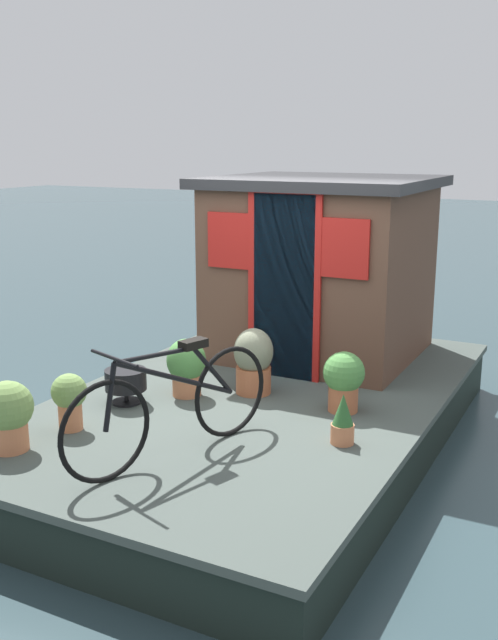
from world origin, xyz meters
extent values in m
plane|color=#2D4247|center=(0.00, 0.00, 0.00)|extent=(60.00, 60.00, 0.00)
cube|color=#424C47|center=(0.00, 0.00, 0.46)|extent=(5.03, 3.03, 0.06)
cube|color=black|center=(0.00, 0.00, 0.22)|extent=(4.93, 2.97, 0.43)
cube|color=brown|center=(1.41, 0.00, 1.35)|extent=(1.79, 1.91, 1.71)
cube|color=#28282B|center=(1.41, 0.00, 2.25)|extent=(1.99, 2.11, 0.10)
cube|color=#19334C|center=(0.50, 0.00, 1.34)|extent=(0.04, 0.60, 1.70)
cube|color=red|center=(0.49, 0.00, 1.39)|extent=(0.03, 0.72, 1.80)
cube|color=red|center=(0.50, -0.57, 1.74)|extent=(0.03, 0.44, 0.52)
cube|color=red|center=(0.50, 0.57, 1.74)|extent=(0.03, 0.44, 0.52)
torus|color=black|center=(-2.00, 0.10, 0.84)|extent=(0.66, 0.25, 0.69)
torus|color=black|center=(-0.96, -0.24, 0.84)|extent=(0.66, 0.25, 0.69)
cylinder|color=black|center=(-1.44, -0.08, 1.06)|extent=(0.98, 0.35, 0.47)
cylinder|color=black|center=(-1.60, -0.03, 1.26)|extent=(0.63, 0.24, 0.06)
cylinder|color=black|center=(-1.12, -0.18, 1.04)|extent=(0.37, 0.15, 0.43)
cylinder|color=black|center=(-1.95, 0.09, 1.06)|extent=(0.13, 0.07, 0.45)
cube|color=black|center=(-1.29, -0.13, 1.27)|extent=(0.22, 0.16, 0.06)
cylinder|color=black|center=(-1.91, 0.08, 1.31)|extent=(0.18, 0.48, 0.02)
cylinder|color=#B2603D|center=(-0.03, 0.04, 0.61)|extent=(0.31, 0.31, 0.24)
ellipsoid|color=gray|center=(-0.03, 0.04, 0.87)|extent=(0.35, 0.35, 0.41)
cylinder|color=#C6754C|center=(-0.72, -1.04, 0.56)|extent=(0.17, 0.17, 0.15)
cone|color=#2D602D|center=(-0.72, -1.04, 0.75)|extent=(0.16, 0.16, 0.23)
cylinder|color=#B2603D|center=(-0.09, -0.81, 0.60)|extent=(0.24, 0.24, 0.21)
sphere|color=#4C8942|center=(-0.09, -0.81, 0.82)|extent=(0.34, 0.34, 0.34)
cylinder|color=#C6754C|center=(-0.36, 0.53, 0.58)|extent=(0.25, 0.25, 0.19)
ellipsoid|color=#4C8942|center=(-0.36, 0.53, 0.81)|extent=(0.34, 0.34, 0.37)
cylinder|color=#C6754C|center=(-1.43, 0.90, 0.60)|extent=(0.18, 0.18, 0.21)
sphere|color=#70934C|center=(-1.43, 0.90, 0.80)|extent=(0.27, 0.27, 0.27)
cylinder|color=#C6754C|center=(-1.92, 1.03, 0.59)|extent=(0.26, 0.26, 0.20)
sphere|color=#70934C|center=(-1.92, 1.03, 0.82)|extent=(0.37, 0.37, 0.37)
cylinder|color=black|center=(-0.76, 0.88, 0.70)|extent=(0.35, 0.35, 0.17)
cylinder|color=black|center=(-0.76, 0.88, 0.55)|extent=(0.04, 0.04, 0.12)
cylinder|color=black|center=(-0.76, 0.88, 0.50)|extent=(0.24, 0.24, 0.02)
camera|label=1|loc=(-5.43, -2.71, 2.64)|focal=40.80mm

